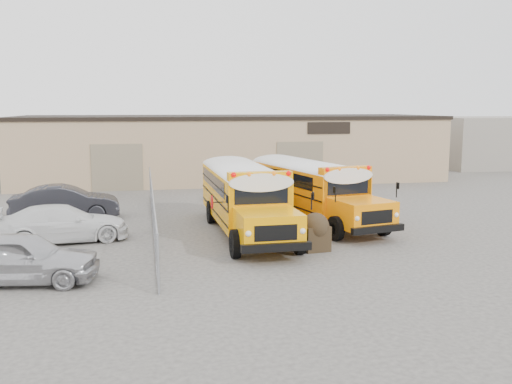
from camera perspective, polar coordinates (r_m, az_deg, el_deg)
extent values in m
plane|color=#464440|center=(23.49, 4.74, -4.64)|extent=(120.00, 120.00, 0.00)
cube|color=tan|center=(42.57, -2.61, 4.38)|extent=(30.00, 10.00, 4.50)
cube|color=black|center=(42.47, -2.63, 7.48)|extent=(30.20, 10.20, 0.25)
cube|color=black|center=(38.99, 7.31, 6.37)|extent=(3.00, 0.08, 0.80)
cube|color=#776D55|center=(37.21, -13.71, 2.38)|extent=(3.20, 0.08, 3.00)
cube|color=#776D55|center=(38.57, 4.41, 2.81)|extent=(3.20, 0.08, 3.00)
cylinder|color=#92949A|center=(16.60, -9.75, -7.14)|extent=(0.07, 0.07, 1.80)
cylinder|color=#92949A|center=(19.51, -9.99, -4.78)|extent=(0.07, 0.07, 1.80)
cylinder|color=#92949A|center=(22.44, -10.16, -3.03)|extent=(0.07, 0.07, 1.80)
cylinder|color=#92949A|center=(25.38, -10.29, -1.68)|extent=(0.07, 0.07, 1.80)
cylinder|color=#92949A|center=(28.34, -10.39, -0.62)|extent=(0.07, 0.07, 1.80)
cylinder|color=#92949A|center=(31.31, -10.47, 0.25)|extent=(0.07, 0.07, 1.80)
cylinder|color=#92949A|center=(34.28, -10.54, 0.96)|extent=(0.07, 0.07, 1.80)
cylinder|color=#92949A|center=(25.24, -10.34, 0.28)|extent=(0.05, 18.00, 0.05)
cylinder|color=#92949A|center=(25.55, -10.23, -3.56)|extent=(0.05, 18.00, 0.05)
cube|color=#92949A|center=(25.38, -10.29, -1.68)|extent=(0.02, 18.00, 1.70)
cube|color=gray|center=(55.17, 22.28, 4.66)|extent=(10.00, 8.00, 4.40)
cube|color=#FFA101|center=(30.83, -3.53, 1.45)|extent=(2.66, 7.64, 2.05)
cube|color=#FFA101|center=(26.12, -1.86, -0.83)|extent=(2.24, 2.24, 1.15)
cube|color=black|center=(27.06, -2.30, 1.69)|extent=(2.05, 0.10, 0.75)
cube|color=white|center=(30.71, -3.55, 3.62)|extent=(2.66, 7.72, 0.40)
cube|color=#FFA101|center=(27.22, -2.40, 3.06)|extent=(2.46, 0.55, 0.36)
sphere|color=#E50705|center=(26.82, -4.52, 3.22)|extent=(0.20, 0.20, 0.20)
sphere|color=#E50705|center=(27.19, -0.13, 3.31)|extent=(0.20, 0.20, 0.20)
sphere|color=orange|center=(26.91, -3.30, 3.25)|extent=(0.20, 0.20, 0.20)
sphere|color=orange|center=(27.07, -1.33, 3.29)|extent=(0.20, 0.20, 0.20)
cube|color=black|center=(25.06, -1.36, -2.28)|extent=(2.45, 0.27, 0.28)
cube|color=black|center=(34.73, -4.49, 0.74)|extent=(2.45, 0.25, 0.28)
cube|color=black|center=(30.84, -3.52, 1.31)|extent=(2.70, 7.49, 0.06)
cube|color=black|center=(31.06, -3.62, 2.57)|extent=(2.66, 6.44, 0.62)
cylinder|color=black|center=(26.14, -4.46, -2.12)|extent=(0.30, 1.04, 1.04)
cylinder|color=black|center=(26.56, 0.63, -1.92)|extent=(0.30, 1.04, 1.04)
cylinder|color=black|center=(32.31, -6.01, -0.08)|extent=(0.30, 1.04, 1.04)
cylinder|color=black|center=(32.65, -1.86, 0.05)|extent=(0.30, 1.04, 1.04)
cylinder|color=#BF0505|center=(28.04, -6.14, 0.96)|extent=(0.04, 0.56, 0.56)
cube|color=orange|center=(32.64, 0.20, 1.78)|extent=(3.92, 7.69, 1.98)
cube|color=orange|center=(28.47, 4.02, -0.13)|extent=(2.53, 2.53, 1.11)
cube|color=black|center=(29.29, 3.06, 2.07)|extent=(1.95, 0.48, 0.72)
cube|color=white|center=(32.53, 0.20, 3.76)|extent=(3.94, 7.76, 0.39)
cube|color=orange|center=(29.43, 2.88, 3.30)|extent=(2.41, 0.98, 0.35)
sphere|color=#E50705|center=(28.78, 1.26, 3.42)|extent=(0.19, 0.19, 0.19)
sphere|color=#E50705|center=(29.68, 4.83, 3.55)|extent=(0.19, 0.19, 0.19)
sphere|color=orange|center=(29.02, 2.27, 3.46)|extent=(0.19, 0.19, 0.19)
sphere|color=orange|center=(29.43, 3.87, 3.51)|extent=(0.19, 0.19, 0.19)
cube|color=black|center=(27.55, 5.10, -1.37)|extent=(2.36, 0.71, 0.27)
cube|color=black|center=(36.17, -2.17, 1.04)|extent=(2.35, 0.69, 0.27)
cube|color=black|center=(32.65, 0.20, 1.65)|extent=(3.93, 7.55, 0.06)
cube|color=black|center=(32.85, 0.00, 2.79)|extent=(3.70, 6.56, 0.60)
cylinder|color=black|center=(28.15, 1.83, -1.36)|extent=(0.48, 1.04, 1.00)
cylinder|color=black|center=(29.19, 5.91, -1.05)|extent=(0.48, 1.04, 1.00)
cylinder|color=black|center=(33.69, -2.59, 0.28)|extent=(0.48, 1.04, 1.00)
cylinder|color=black|center=(34.57, 0.97, 0.50)|extent=(0.48, 1.04, 1.00)
cube|color=black|center=(21.53, 5.92, -4.58)|extent=(1.07, 0.99, 0.95)
sphere|color=black|center=(21.43, 5.94, -3.47)|extent=(1.05, 1.05, 1.05)
imported|color=#B9B9BE|center=(18.87, -22.51, -6.09)|extent=(4.90, 2.53, 1.59)
imported|color=silver|center=(23.98, -18.74, -3.00)|extent=(5.37, 2.90, 1.48)
imported|color=black|center=(28.60, -18.53, -1.00)|extent=(5.09, 2.08, 1.64)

